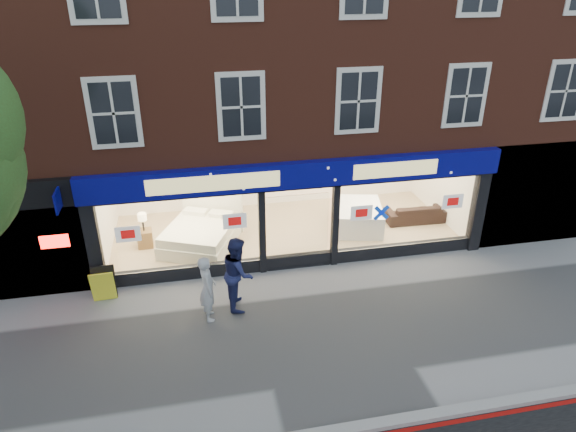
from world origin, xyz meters
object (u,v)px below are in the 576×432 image
object	(u,v)px
sofa	(416,213)
pedestrian_grey	(208,288)
mattress_stack	(357,217)
a_board	(104,285)
display_bed	(201,233)
pedestrian_blue	(238,273)

from	to	relation	value
sofa	pedestrian_grey	world-z (taller)	pedestrian_grey
mattress_stack	pedestrian_grey	world-z (taller)	pedestrian_grey
a_board	pedestrian_grey	size ratio (longest dim) A/B	0.54
display_bed	a_board	bearing A→B (deg)	-113.90
mattress_stack	a_board	bearing A→B (deg)	-162.18
pedestrian_blue	display_bed	bearing A→B (deg)	16.38
pedestrian_grey	pedestrian_blue	distance (m)	0.88
pedestrian_grey	a_board	bearing A→B (deg)	59.65
sofa	a_board	distance (m)	10.15
display_bed	mattress_stack	distance (m)	5.10
display_bed	sofa	distance (m)	7.19
sofa	pedestrian_blue	distance (m)	7.31
a_board	pedestrian_blue	xyz separation A→B (m)	(3.42, -0.94, 0.51)
sofa	a_board	xyz separation A→B (m)	(-9.82, -2.54, 0.06)
sofa	a_board	bearing A→B (deg)	16.24
display_bed	sofa	world-z (taller)	display_bed
mattress_stack	a_board	size ratio (longest dim) A/B	2.39
mattress_stack	sofa	bearing A→B (deg)	1.59
display_bed	a_board	xyz separation A→B (m)	(-2.64, -2.36, -0.01)
a_board	sofa	bearing A→B (deg)	11.84
pedestrian_grey	pedestrian_blue	bearing A→B (deg)	-68.46
mattress_stack	display_bed	bearing A→B (deg)	-178.63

